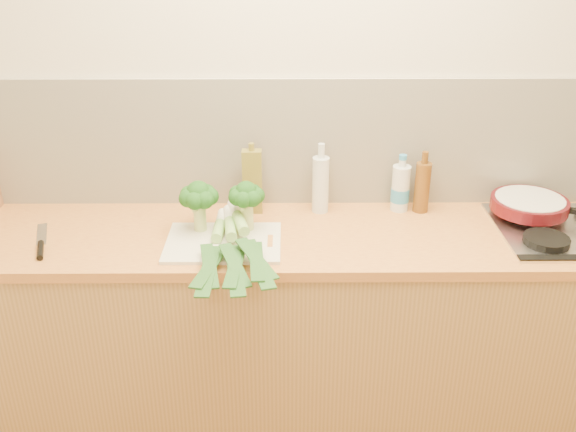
# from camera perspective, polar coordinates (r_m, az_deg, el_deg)

# --- Properties ---
(room_shell) EXTENTS (3.50, 3.50, 3.50)m
(room_shell) POSITION_cam_1_polar(r_m,az_deg,el_deg) (2.68, 2.12, 6.50)
(room_shell) COLOR beige
(room_shell) RESTS_ON ground
(counter) EXTENTS (3.20, 0.62, 0.90)m
(counter) POSITION_cam_1_polar(r_m,az_deg,el_deg) (2.76, 2.12, -9.83)
(counter) COLOR #AF8549
(counter) RESTS_ON ground
(gas_hob) EXTENTS (0.58, 0.50, 0.04)m
(gas_hob) POSITION_cam_1_polar(r_m,az_deg,el_deg) (2.75, 24.01, -1.05)
(gas_hob) COLOR silver
(gas_hob) RESTS_ON counter
(chopping_board) EXTENTS (0.43, 0.32, 0.01)m
(chopping_board) POSITION_cam_1_polar(r_m,az_deg,el_deg) (2.44, -5.76, -2.37)
(chopping_board) COLOR beige
(chopping_board) RESTS_ON counter
(broccoli_left) EXTENTS (0.15, 0.15, 0.20)m
(broccoli_left) POSITION_cam_1_polar(r_m,az_deg,el_deg) (2.48, -7.95, 1.68)
(broccoli_left) COLOR #B6C673
(broccoli_left) RESTS_ON chopping_board
(broccoli_right) EXTENTS (0.14, 0.14, 0.20)m
(broccoli_right) POSITION_cam_1_polar(r_m,az_deg,el_deg) (2.47, -3.72, 1.72)
(broccoli_right) COLOR #B6C673
(broccoli_right) RESTS_ON chopping_board
(leek_front) EXTENTS (0.10, 0.64, 0.04)m
(leek_front) POSITION_cam_1_polar(r_m,az_deg,el_deg) (2.39, -6.44, -2.22)
(leek_front) COLOR white
(leek_front) RESTS_ON chopping_board
(leek_mid) EXTENTS (0.14, 0.66, 0.04)m
(leek_mid) POSITION_cam_1_polar(r_m,az_deg,el_deg) (2.37, -5.04, -1.99)
(leek_mid) COLOR white
(leek_mid) RESTS_ON chopping_board
(leek_back) EXTENTS (0.21, 0.67, 0.04)m
(leek_back) POSITION_cam_1_polar(r_m,az_deg,el_deg) (2.37, -3.90, -1.41)
(leek_back) COLOR white
(leek_back) RESTS_ON chopping_board
(chefs_knife) EXTENTS (0.12, 0.31, 0.02)m
(chefs_knife) POSITION_cam_1_polar(r_m,az_deg,el_deg) (2.57, -21.12, -2.51)
(chefs_knife) COLOR silver
(chefs_knife) RESTS_ON counter
(skillet) EXTENTS (0.43, 0.31, 0.05)m
(skillet) POSITION_cam_1_polar(r_m,az_deg,el_deg) (2.79, 20.72, 1.00)
(skillet) COLOR #4F0D12
(skillet) RESTS_ON gas_hob
(oil_tin) EXTENTS (0.08, 0.05, 0.30)m
(oil_tin) POSITION_cam_1_polar(r_m,az_deg,el_deg) (2.64, -3.19, 3.12)
(oil_tin) COLOR olive
(oil_tin) RESTS_ON counter
(glass_bottle) EXTENTS (0.07, 0.07, 0.30)m
(glass_bottle) POSITION_cam_1_polar(r_m,az_deg,el_deg) (2.66, 2.91, 2.91)
(glass_bottle) COLOR silver
(glass_bottle) RESTS_ON counter
(amber_bottle) EXTENTS (0.06, 0.06, 0.26)m
(amber_bottle) POSITION_cam_1_polar(r_m,az_deg,el_deg) (2.71, 11.84, 2.60)
(amber_bottle) COLOR brown
(amber_bottle) RESTS_ON counter
(water_bottle) EXTENTS (0.08, 0.08, 0.22)m
(water_bottle) POSITION_cam_1_polar(r_m,az_deg,el_deg) (2.72, 9.96, 2.36)
(water_bottle) COLOR silver
(water_bottle) RESTS_ON counter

